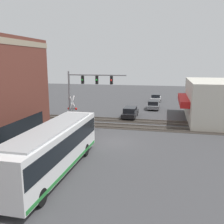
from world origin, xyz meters
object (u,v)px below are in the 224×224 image
(city_bus, at_px, (53,148))
(parked_car_black, at_px, (130,112))
(parked_car_white, at_px, (156,98))
(parked_car_grey, at_px, (153,105))
(crossing_signal, at_px, (73,109))

(city_bus, distance_m, parked_car_black, 19.10)
(city_bus, distance_m, parked_car_white, 34.62)
(parked_car_white, bearing_deg, parked_car_grey, 180.00)
(crossing_signal, height_order, parked_car_black, crossing_signal)
(city_bus, xyz_separation_m, parked_car_white, (34.18, -5.40, -1.17))
(parked_car_black, bearing_deg, parked_car_grey, -21.55)
(city_bus, height_order, parked_car_black, city_bus)
(parked_car_grey, bearing_deg, parked_car_white, 0.00)
(crossing_signal, relative_size, parked_car_black, 0.79)
(parked_car_black, relative_size, parked_car_grey, 1.07)
(crossing_signal, bearing_deg, city_bus, -164.87)
(crossing_signal, distance_m, parked_car_white, 23.97)
(crossing_signal, xyz_separation_m, parked_car_grey, (14.11, -8.61, -1.63))
(parked_car_grey, bearing_deg, parked_car_black, 158.45)
(crossing_signal, xyz_separation_m, parked_car_white, (22.31, -8.61, -1.62))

